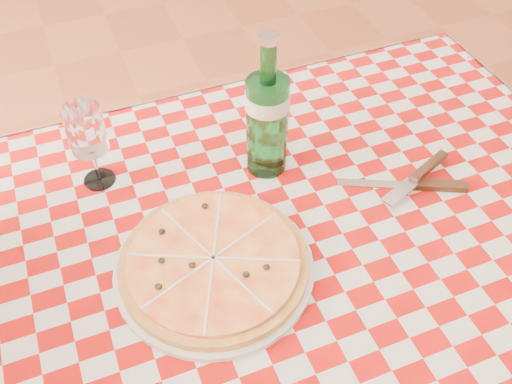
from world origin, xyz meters
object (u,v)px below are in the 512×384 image
at_px(pizza_plate, 214,262).
at_px(water_bottle, 267,107).
at_px(dining_table, 278,269).
at_px(wine_glass, 90,147).

distance_m(pizza_plate, water_bottle, 0.29).
bearing_deg(dining_table, water_bottle, 74.98).
bearing_deg(dining_table, wine_glass, 136.39).
height_order(dining_table, water_bottle, water_bottle).
xyz_separation_m(dining_table, wine_glass, (-0.26, 0.25, 0.18)).
bearing_deg(pizza_plate, dining_table, 11.67).
xyz_separation_m(pizza_plate, water_bottle, (0.17, 0.20, 0.12)).
relative_size(dining_table, pizza_plate, 3.66).
bearing_deg(water_bottle, pizza_plate, -131.36).
relative_size(dining_table, water_bottle, 4.19).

